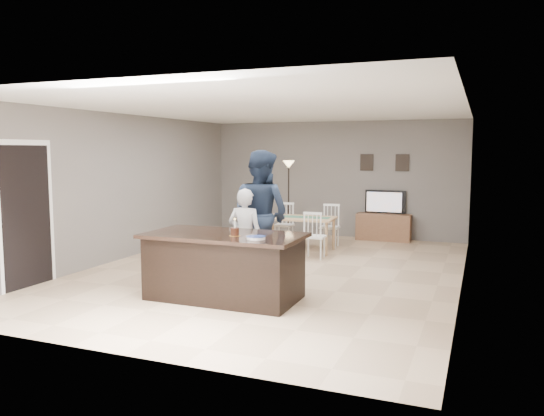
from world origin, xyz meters
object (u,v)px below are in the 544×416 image
at_px(birthday_cake, 235,232).
at_px(tv_console, 384,227).
at_px(floor_lamp, 289,178).
at_px(television, 385,202).
at_px(plate_stack, 256,238).
at_px(woman, 245,237).
at_px(man, 261,215).
at_px(kitchen_island, 224,266).
at_px(dining_table, 298,223).

bearing_deg(birthday_cake, tv_console, 80.15).
bearing_deg(floor_lamp, television, 13.24).
relative_size(tv_console, floor_lamp, 0.67).
distance_m(plate_stack, floor_lamp, 5.63).
bearing_deg(woman, television, -108.07).
distance_m(man, floor_lamp, 4.01).
distance_m(woman, man, 0.53).
bearing_deg(kitchen_island, dining_table, 92.97).
xyz_separation_m(television, woman, (-1.26, -4.83, -0.13)).
bearing_deg(kitchen_island, floor_lamp, 100.22).
height_order(tv_console, woman, woman).
xyz_separation_m(kitchen_island, plate_stack, (0.59, -0.26, 0.47)).
relative_size(birthday_cake, floor_lamp, 0.13).
height_order(television, dining_table, television).
distance_m(birthday_cake, dining_table, 3.83).
relative_size(kitchen_island, plate_stack, 8.70).
xyz_separation_m(birthday_cake, dining_table, (-0.41, 3.79, -0.39)).
relative_size(kitchen_island, television, 2.35).
bearing_deg(plate_stack, man, 110.68).
bearing_deg(man, woman, 95.76).
xyz_separation_m(woman, dining_table, (-0.14, 2.87, -0.16)).
xyz_separation_m(kitchen_island, man, (0.01, 1.25, 0.56)).
height_order(birthday_cake, floor_lamp, floor_lamp).
distance_m(woman, floor_lamp, 4.46).
bearing_deg(dining_table, birthday_cake, -86.80).
relative_size(dining_table, floor_lamp, 0.96).
xyz_separation_m(tv_console, birthday_cake, (-0.99, -5.68, 0.66)).
bearing_deg(plate_stack, tv_console, 83.98).
bearing_deg(floor_lamp, tv_console, 11.44).
bearing_deg(dining_table, television, 51.73).
height_order(woman, dining_table, woman).
bearing_deg(man, television, -90.41).
distance_m(man, plate_stack, 1.62).
distance_m(kitchen_island, television, 5.78).
distance_m(kitchen_island, birthday_cake, 0.56).
relative_size(woman, birthday_cake, 6.18).
bearing_deg(floor_lamp, woman, -78.62).
bearing_deg(dining_table, tv_console, 50.74).
xyz_separation_m(man, birthday_cake, (0.20, -1.36, -0.06)).
bearing_deg(dining_table, floor_lamp, 113.83).
bearing_deg(tv_console, birthday_cake, -99.85).
bearing_deg(tv_console, floor_lamp, -168.56).
bearing_deg(kitchen_island, plate_stack, -23.92).
distance_m(man, dining_table, 2.47).
xyz_separation_m(television, birthday_cake, (-0.99, -5.75, 0.09)).
height_order(tv_console, plate_stack, plate_stack).
distance_m(kitchen_island, plate_stack, 0.79).
height_order(television, man, man).
xyz_separation_m(tv_console, man, (-1.19, -4.32, 0.71)).
bearing_deg(television, plate_stack, 84.05).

